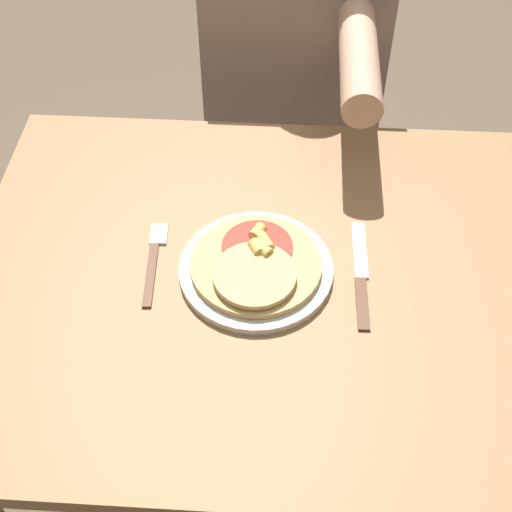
{
  "coord_description": "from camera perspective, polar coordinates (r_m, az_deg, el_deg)",
  "views": [
    {
      "loc": [
        0.02,
        -0.72,
        1.6
      ],
      "look_at": [
        -0.02,
        0.01,
        0.77
      ],
      "focal_mm": 50.0,
      "sensor_mm": 36.0,
      "label": 1
    }
  ],
  "objects": [
    {
      "name": "knife",
      "position": [
        1.14,
        8.39,
        -1.56
      ],
      "size": [
        0.02,
        0.22,
        0.0
      ],
      "color": "brown",
      "rests_on": "dining_table"
    },
    {
      "name": "dining_table",
      "position": [
        1.23,
        0.9,
        -5.38
      ],
      "size": [
        0.97,
        0.76,
        0.73
      ],
      "color": "#9E754C",
      "rests_on": "ground_plane"
    },
    {
      "name": "ground_plane",
      "position": [
        1.75,
        0.66,
        -16.9
      ],
      "size": [
        8.0,
        8.0,
        0.0
      ],
      "primitive_type": "plane",
      "color": "brown"
    },
    {
      "name": "pizza",
      "position": [
        1.11,
        0.01,
        -0.68
      ],
      "size": [
        0.21,
        0.21,
        0.04
      ],
      "color": "tan",
      "rests_on": "plate"
    },
    {
      "name": "plate",
      "position": [
        1.13,
        0.0,
        -1.1
      ],
      "size": [
        0.24,
        0.24,
        0.01
      ],
      "color": "silver",
      "rests_on": "dining_table"
    },
    {
      "name": "person_diner",
      "position": [
        1.63,
        3.12,
        14.89
      ],
      "size": [
        0.38,
        0.52,
        1.19
      ],
      "color": "#2D2D38",
      "rests_on": "ground_plane"
    },
    {
      "name": "fork",
      "position": [
        1.16,
        -8.15,
        -0.12
      ],
      "size": [
        0.03,
        0.18,
        0.0
      ],
      "color": "brown",
      "rests_on": "dining_table"
    }
  ]
}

